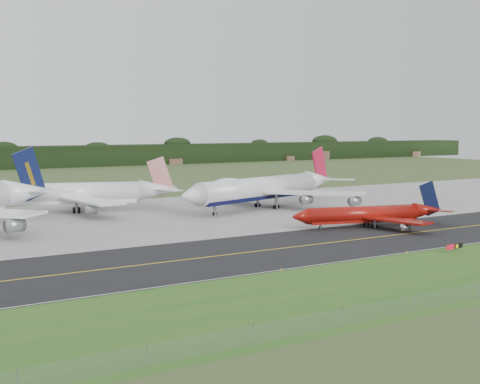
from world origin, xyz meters
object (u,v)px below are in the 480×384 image
at_px(jet_red_737, 370,214).
at_px(jet_star_tail, 75,194).
at_px(jet_ba_747, 264,188).
at_px(taxiway_sign, 454,247).

bearing_deg(jet_red_737, jet_star_tail, 128.30).
bearing_deg(jet_star_tail, jet_ba_747, -22.89).
bearing_deg(jet_ba_747, jet_star_tail, 157.11).
height_order(jet_red_737, jet_star_tail, jet_star_tail).
relative_size(jet_ba_747, taxiway_sign, 13.96).
height_order(jet_red_737, taxiway_sign, jet_red_737).
height_order(jet_ba_747, taxiway_sign, jet_ba_747).
bearing_deg(jet_star_tail, jet_red_737, -51.70).
relative_size(jet_ba_747, jet_red_737, 1.74).
relative_size(jet_red_737, jet_star_tail, 0.68).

